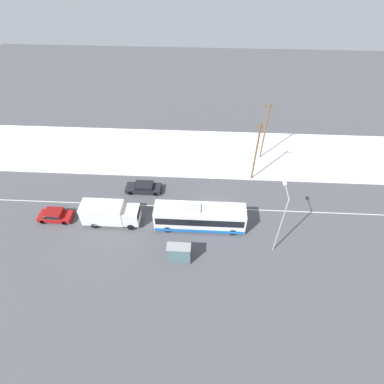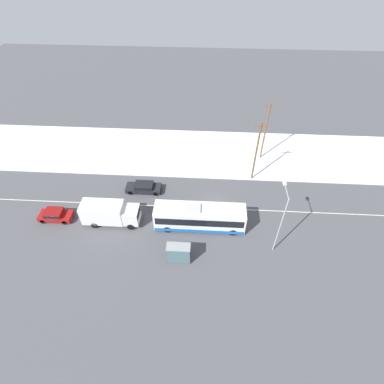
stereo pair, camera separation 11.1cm
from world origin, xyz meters
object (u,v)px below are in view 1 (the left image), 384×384
utility_pole_snowlot (265,131)px  streetlamp (282,216)px  pedestrian_at_stop (187,246)px  sedan_car (144,187)px  city_bus (200,217)px  box_truck (109,213)px  bus_shelter (179,253)px  utility_pole_roadside (256,152)px  parked_car_near_truck (55,215)px

utility_pole_snowlot → streetlamp: bearing=-91.2°
pedestrian_at_stop → utility_pole_snowlot: size_ratio=0.19×
sedan_car → pedestrian_at_stop: pedestrian_at_stop is taller
city_bus → box_truck: size_ratio=1.56×
city_bus → pedestrian_at_stop: city_bus is taller
pedestrian_at_stop → utility_pole_snowlot: bearing=60.8°
pedestrian_at_stop → bus_shelter: size_ratio=0.67×
bus_shelter → utility_pole_snowlot: (11.05, 19.50, 3.14)m
sedan_car → utility_pole_roadside: (15.07, 3.41, 4.11)m
pedestrian_at_stop → city_bus: bearing=72.5°
parked_car_near_truck → pedestrian_at_stop: 17.31m
city_bus → box_truck: bearing=179.8°
city_bus → utility_pole_roadside: size_ratio=1.17×
pedestrian_at_stop → bus_shelter: bus_shelter is taller
bus_shelter → box_truck: bearing=149.5°
utility_pole_snowlot → utility_pole_roadside: bearing=-109.3°
sedan_car → bus_shelter: size_ratio=1.82×
sedan_car → box_truck: bearing=61.6°
sedan_car → streetlamp: bearing=153.1°
utility_pole_roadside → pedestrian_at_stop: bearing=-122.7°
streetlamp → utility_pole_roadside: utility_pole_roadside is taller
sedan_car → parked_car_near_truck: (-10.18, -5.68, 0.06)m
utility_pole_roadside → streetlamp: bearing=-83.1°
utility_pole_snowlot → city_bus: bearing=-122.1°
bus_shelter → pedestrian_at_stop: bearing=56.5°
parked_car_near_truck → utility_pole_roadside: utility_pole_roadside is taller
streetlamp → utility_pole_snowlot: (0.36, 16.86, -0.45)m
city_bus → box_truck: city_bus is taller
box_truck → parked_car_near_truck: size_ratio=1.71×
city_bus → parked_car_near_truck: size_ratio=2.67×
sedan_car → streetlamp: 19.03m
sedan_car → utility_pole_snowlot: 19.31m
streetlamp → sedan_car: bearing=153.1°
box_truck → utility_pole_roadside: bearing=26.8°
city_bus → sedan_car: (-7.89, 5.79, -0.91)m
city_bus → streetlamp: streetlamp is taller
pedestrian_at_stop → streetlamp: (9.83, 1.36, 4.20)m
parked_car_near_truck → pedestrian_at_stop: (16.84, -4.02, 0.28)m
box_truck → utility_pole_snowlot: bearing=35.5°
city_bus → sedan_car: city_bus is taller
box_truck → sedan_car: box_truck is taller
streetlamp → utility_pole_snowlot: 16.87m
parked_car_near_truck → utility_pole_roadside: size_ratio=0.44×
box_truck → sedan_car: 6.61m
sedan_car → pedestrian_at_stop: size_ratio=2.74×
utility_pole_roadside → utility_pole_snowlot: size_ratio=1.00×
pedestrian_at_stop → utility_pole_roadside: bearing=57.3°
parked_car_near_truck → bus_shelter: size_ratio=1.56×
parked_car_near_truck → streetlamp: streetlamp is taller
streetlamp → utility_pole_snowlot: size_ratio=0.91×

